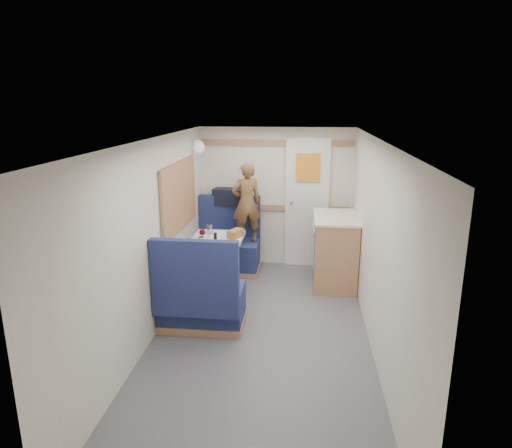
# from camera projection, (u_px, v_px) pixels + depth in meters

# --- Properties ---
(floor) EXTENTS (4.50, 4.50, 0.00)m
(floor) POSITION_uv_depth(u_px,v_px,m) (261.00, 337.00, 4.68)
(floor) COLOR #515156
(floor) RESTS_ON ground
(ceiling) EXTENTS (4.50, 4.50, 0.00)m
(ceiling) POSITION_uv_depth(u_px,v_px,m) (261.00, 141.00, 4.16)
(ceiling) COLOR silver
(ceiling) RESTS_ON wall_back
(wall_back) EXTENTS (2.20, 0.02, 2.00)m
(wall_back) POSITION_uv_depth(u_px,v_px,m) (276.00, 198.00, 6.58)
(wall_back) COLOR silver
(wall_back) RESTS_ON floor
(wall_left) EXTENTS (0.02, 4.50, 2.00)m
(wall_left) POSITION_uv_depth(u_px,v_px,m) (151.00, 241.00, 4.53)
(wall_left) COLOR silver
(wall_left) RESTS_ON floor
(wall_right) EXTENTS (0.02, 4.50, 2.00)m
(wall_right) POSITION_uv_depth(u_px,v_px,m) (377.00, 249.00, 4.31)
(wall_right) COLOR silver
(wall_right) RESTS_ON floor
(oak_trim_low) EXTENTS (2.15, 0.02, 0.08)m
(oak_trim_low) POSITION_uv_depth(u_px,v_px,m) (276.00, 208.00, 6.60)
(oak_trim_low) COLOR #8D5F40
(oak_trim_low) RESTS_ON wall_back
(oak_trim_high) EXTENTS (2.15, 0.02, 0.08)m
(oak_trim_high) POSITION_uv_depth(u_px,v_px,m) (276.00, 143.00, 6.36)
(oak_trim_high) COLOR #8D5F40
(oak_trim_high) RESTS_ON wall_back
(side_window) EXTENTS (0.04, 1.30, 0.72)m
(side_window) POSITION_uv_depth(u_px,v_px,m) (179.00, 196.00, 5.43)
(side_window) COLOR #A3AB91
(side_window) RESTS_ON wall_left
(rear_door) EXTENTS (0.62, 0.12, 1.86)m
(rear_door) POSITION_uv_depth(u_px,v_px,m) (307.00, 201.00, 6.51)
(rear_door) COLOR white
(rear_door) RESTS_ON wall_back
(dinette_table) EXTENTS (0.62, 0.92, 0.72)m
(dinette_table) POSITION_uv_depth(u_px,v_px,m) (216.00, 252.00, 5.56)
(dinette_table) COLOR white
(dinette_table) RESTS_ON floor
(bench_far) EXTENTS (0.90, 0.59, 1.05)m
(bench_far) POSITION_uv_depth(u_px,v_px,m) (228.00, 250.00, 6.46)
(bench_far) COLOR #17184C
(bench_far) RESTS_ON floor
(bench_near) EXTENTS (0.90, 0.59, 1.05)m
(bench_near) POSITION_uv_depth(u_px,v_px,m) (201.00, 302.00, 4.80)
(bench_near) COLOR #17184C
(bench_near) RESTS_ON floor
(ledge) EXTENTS (0.90, 0.14, 0.04)m
(ledge) POSITION_uv_depth(u_px,v_px,m) (230.00, 207.00, 6.55)
(ledge) COLOR #8D5F40
(ledge) RESTS_ON bench_far
(dome_light) EXTENTS (0.20, 0.20, 0.20)m
(dome_light) POSITION_uv_depth(u_px,v_px,m) (197.00, 147.00, 6.11)
(dome_light) COLOR white
(dome_light) RESTS_ON wall_left
(galley_counter) EXTENTS (0.57, 0.92, 0.92)m
(galley_counter) POSITION_uv_depth(u_px,v_px,m) (334.00, 250.00, 5.97)
(galley_counter) COLOR #8D5F40
(galley_counter) RESTS_ON floor
(person) EXTENTS (0.48, 0.40, 1.12)m
(person) POSITION_uv_depth(u_px,v_px,m) (246.00, 203.00, 6.20)
(person) COLOR brown
(person) RESTS_ON bench_far
(duffel_bag) EXTENTS (0.53, 0.31, 0.24)m
(duffel_bag) POSITION_uv_depth(u_px,v_px,m) (231.00, 197.00, 6.51)
(duffel_bag) COLOR black
(duffel_bag) RESTS_ON ledge
(tray) EXTENTS (0.36, 0.43, 0.02)m
(tray) POSITION_uv_depth(u_px,v_px,m) (222.00, 246.00, 5.26)
(tray) COLOR white
(tray) RESTS_ON dinette_table
(orange_fruit) EXTENTS (0.08, 0.08, 0.08)m
(orange_fruit) POSITION_uv_depth(u_px,v_px,m) (230.00, 243.00, 5.20)
(orange_fruit) COLOR orange
(orange_fruit) RESTS_ON tray
(cheese_block) EXTENTS (0.10, 0.07, 0.03)m
(cheese_block) POSITION_uv_depth(u_px,v_px,m) (216.00, 245.00, 5.21)
(cheese_block) COLOR #E1C882
(cheese_block) RESTS_ON tray
(wine_glass) EXTENTS (0.08, 0.08, 0.17)m
(wine_glass) POSITION_uv_depth(u_px,v_px,m) (202.00, 233.00, 5.38)
(wine_glass) COLOR white
(wine_glass) RESTS_ON dinette_table
(tumbler_left) EXTENTS (0.07, 0.07, 0.12)m
(tumbler_left) POSITION_uv_depth(u_px,v_px,m) (201.00, 242.00, 5.25)
(tumbler_left) COLOR white
(tumbler_left) RESTS_ON dinette_table
(tumbler_mid) EXTENTS (0.07, 0.07, 0.12)m
(tumbler_mid) POSITION_uv_depth(u_px,v_px,m) (209.00, 229.00, 5.78)
(tumbler_mid) COLOR silver
(tumbler_mid) RESTS_ON dinette_table
(beer_glass) EXTENTS (0.07, 0.07, 0.11)m
(beer_glass) POSITION_uv_depth(u_px,v_px,m) (233.00, 238.00, 5.43)
(beer_glass) COLOR #8F4A14
(beer_glass) RESTS_ON dinette_table
(pepper_grinder) EXTENTS (0.04, 0.04, 0.11)m
(pepper_grinder) POSITION_uv_depth(u_px,v_px,m) (215.00, 237.00, 5.46)
(pepper_grinder) COLOR black
(pepper_grinder) RESTS_ON dinette_table
(salt_grinder) EXTENTS (0.04, 0.04, 0.09)m
(salt_grinder) POSITION_uv_depth(u_px,v_px,m) (208.00, 238.00, 5.47)
(salt_grinder) COLOR white
(salt_grinder) RESTS_ON dinette_table
(bread_loaf) EXTENTS (0.20, 0.26, 0.09)m
(bread_loaf) POSITION_uv_depth(u_px,v_px,m) (236.00, 233.00, 5.63)
(bread_loaf) COLOR brown
(bread_loaf) RESTS_ON dinette_table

